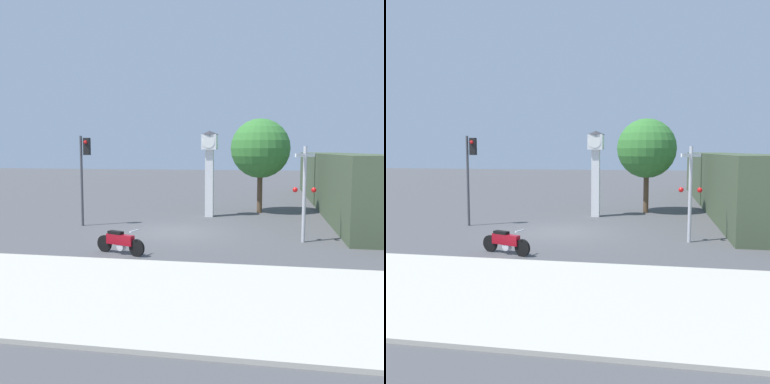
% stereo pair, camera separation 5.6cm
% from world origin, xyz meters
% --- Properties ---
extents(ground_plane, '(120.00, 120.00, 0.00)m').
position_xyz_m(ground_plane, '(0.00, 0.00, 0.00)').
color(ground_plane, '#4C4C4F').
extents(sidewalk_strip, '(36.00, 6.00, 0.10)m').
position_xyz_m(sidewalk_strip, '(0.00, -8.21, 0.05)').
color(sidewalk_strip, '#BCB7A8').
rests_on(sidewalk_strip, ground_plane).
extents(motorcycle, '(1.93, 0.81, 0.89)m').
position_xyz_m(motorcycle, '(-1.09, -4.21, 0.43)').
color(motorcycle, black).
rests_on(motorcycle, ground_plane).
extents(clock_tower, '(0.97, 0.97, 4.64)m').
position_xyz_m(clock_tower, '(0.83, 4.73, 3.05)').
color(clock_tower, white).
rests_on(clock_tower, ground_plane).
extents(freight_train, '(2.80, 24.34, 3.40)m').
position_xyz_m(freight_train, '(8.32, 10.14, 1.70)').
color(freight_train, '#425138').
rests_on(freight_train, ground_plane).
extents(traffic_light, '(0.50, 0.35, 4.28)m').
position_xyz_m(traffic_light, '(-4.62, 0.85, 2.94)').
color(traffic_light, '#47474C').
rests_on(traffic_light, ground_plane).
extents(railroad_crossing_signal, '(0.90, 0.82, 3.76)m').
position_xyz_m(railroad_crossing_signal, '(5.34, -1.13, 2.05)').
color(railroad_crossing_signal, '#B7B7BC').
rests_on(railroad_crossing_signal, ground_plane).
extents(street_tree, '(3.39, 3.39, 5.40)m').
position_xyz_m(street_tree, '(3.50, 6.66, 3.69)').
color(street_tree, brown).
rests_on(street_tree, ground_plane).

